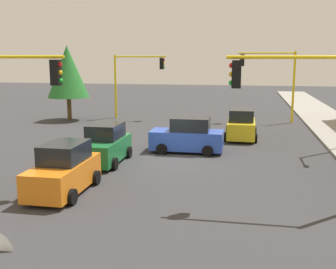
{
  "coord_description": "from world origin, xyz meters",
  "views": [
    {
      "loc": [
        20.53,
        3.68,
        5.27
      ],
      "look_at": [
        -0.74,
        -0.33,
        1.2
      ],
      "focal_mm": 43.87,
      "sensor_mm": 36.0,
      "label": 1
    }
  ],
  "objects_px": {
    "traffic_signal_near_right": "(2,94)",
    "tree_opposite_side": "(68,72)",
    "traffic_signal_far_right": "(136,74)",
    "car_blue": "(188,136)",
    "traffic_signal_far_left": "(271,72)",
    "car_green": "(105,145)",
    "traffic_signal_near_left": "(304,100)",
    "car_orange": "(64,170)",
    "car_yellow": "(241,125)"
  },
  "relations": [
    {
      "from": "traffic_signal_near_right",
      "to": "tree_opposite_side",
      "type": "distance_m",
      "value": 18.78
    },
    {
      "from": "traffic_signal_far_right",
      "to": "car_blue",
      "type": "bearing_deg",
      "value": 27.47
    },
    {
      "from": "tree_opposite_side",
      "to": "traffic_signal_far_left",
      "type": "bearing_deg",
      "value": 96.82
    },
    {
      "from": "traffic_signal_near_right",
      "to": "car_green",
      "type": "bearing_deg",
      "value": 153.38
    },
    {
      "from": "traffic_signal_far_right",
      "to": "tree_opposite_side",
      "type": "distance_m",
      "value": 5.7
    },
    {
      "from": "tree_opposite_side",
      "to": "car_blue",
      "type": "bearing_deg",
      "value": 49.16
    },
    {
      "from": "traffic_signal_near_left",
      "to": "tree_opposite_side",
      "type": "xyz_separation_m",
      "value": [
        -18.0,
        -16.66,
        0.25
      ]
    },
    {
      "from": "traffic_signal_far_right",
      "to": "traffic_signal_near_left",
      "type": "relative_size",
      "value": 1.01
    },
    {
      "from": "car_orange",
      "to": "car_green",
      "type": "distance_m",
      "value": 4.81
    },
    {
      "from": "traffic_signal_near_left",
      "to": "car_orange",
      "type": "distance_m",
      "value": 9.38
    },
    {
      "from": "traffic_signal_far_left",
      "to": "tree_opposite_side",
      "type": "relative_size",
      "value": 0.92
    },
    {
      "from": "car_blue",
      "to": "car_orange",
      "type": "bearing_deg",
      "value": -25.62
    },
    {
      "from": "car_orange",
      "to": "car_blue",
      "type": "distance_m",
      "value": 8.82
    },
    {
      "from": "traffic_signal_near_left",
      "to": "car_yellow",
      "type": "relative_size",
      "value": 1.39
    },
    {
      "from": "tree_opposite_side",
      "to": "car_green",
      "type": "relative_size",
      "value": 1.57
    },
    {
      "from": "car_green",
      "to": "traffic_signal_near_left",
      "type": "bearing_deg",
      "value": 61.35
    },
    {
      "from": "traffic_signal_near_left",
      "to": "car_blue",
      "type": "bearing_deg",
      "value": -147.54
    },
    {
      "from": "traffic_signal_far_left",
      "to": "tree_opposite_side",
      "type": "height_order",
      "value": "tree_opposite_side"
    },
    {
      "from": "traffic_signal_near_right",
      "to": "car_green",
      "type": "distance_m",
      "value": 6.19
    },
    {
      "from": "traffic_signal_far_right",
      "to": "traffic_signal_far_left",
      "type": "bearing_deg",
      "value": 90.0
    },
    {
      "from": "traffic_signal_near_right",
      "to": "tree_opposite_side",
      "type": "height_order",
      "value": "tree_opposite_side"
    },
    {
      "from": "car_blue",
      "to": "traffic_signal_near_left",
      "type": "bearing_deg",
      "value": 32.46
    },
    {
      "from": "car_orange",
      "to": "car_green",
      "type": "bearing_deg",
      "value": 179.79
    },
    {
      "from": "traffic_signal_far_left",
      "to": "car_green",
      "type": "height_order",
      "value": "traffic_signal_far_left"
    },
    {
      "from": "traffic_signal_near_right",
      "to": "traffic_signal_far_left",
      "type": "distance_m",
      "value": 23.01
    },
    {
      "from": "traffic_signal_far_left",
      "to": "traffic_signal_near_left",
      "type": "bearing_deg",
      "value": -0.16
    },
    {
      "from": "traffic_signal_far_left",
      "to": "car_blue",
      "type": "height_order",
      "value": "traffic_signal_far_left"
    },
    {
      "from": "traffic_signal_far_right",
      "to": "car_orange",
      "type": "bearing_deg",
      "value": 6.92
    },
    {
      "from": "traffic_signal_near_right",
      "to": "car_blue",
      "type": "distance_m",
      "value": 10.57
    },
    {
      "from": "traffic_signal_far_right",
      "to": "car_blue",
      "type": "distance_m",
      "value": 13.85
    },
    {
      "from": "tree_opposite_side",
      "to": "car_yellow",
      "type": "xyz_separation_m",
      "value": [
        5.54,
        14.49,
        -3.21
      ]
    },
    {
      "from": "traffic_signal_near_right",
      "to": "traffic_signal_far_left",
      "type": "height_order",
      "value": "traffic_signal_far_left"
    },
    {
      "from": "car_yellow",
      "to": "traffic_signal_near_right",
      "type": "bearing_deg",
      "value": -36.29
    },
    {
      "from": "tree_opposite_side",
      "to": "car_yellow",
      "type": "height_order",
      "value": "tree_opposite_side"
    },
    {
      "from": "traffic_signal_near_right",
      "to": "tree_opposite_side",
      "type": "relative_size",
      "value": 0.87
    },
    {
      "from": "car_yellow",
      "to": "car_blue",
      "type": "distance_m",
      "value": 5.33
    },
    {
      "from": "traffic_signal_near_left",
      "to": "car_yellow",
      "type": "distance_m",
      "value": 12.99
    },
    {
      "from": "traffic_signal_far_right",
      "to": "car_blue",
      "type": "xyz_separation_m",
      "value": [
        12.0,
        6.24,
        -3.0
      ]
    },
    {
      "from": "traffic_signal_near_left",
      "to": "tree_opposite_side",
      "type": "bearing_deg",
      "value": -137.22
    },
    {
      "from": "traffic_signal_far_left",
      "to": "traffic_signal_far_right",
      "type": "bearing_deg",
      "value": -90.0
    },
    {
      "from": "car_yellow",
      "to": "car_blue",
      "type": "relative_size",
      "value": 0.96
    },
    {
      "from": "traffic_signal_near_right",
      "to": "car_orange",
      "type": "xyz_separation_m",
      "value": [
        -0.04,
        2.41,
        -2.97
      ]
    },
    {
      "from": "traffic_signal_far_right",
      "to": "car_yellow",
      "type": "height_order",
      "value": "traffic_signal_far_right"
    },
    {
      "from": "traffic_signal_far_left",
      "to": "car_blue",
      "type": "xyz_separation_m",
      "value": [
        12.0,
        -5.14,
        -3.19
      ]
    },
    {
      "from": "traffic_signal_far_right",
      "to": "tree_opposite_side",
      "type": "height_order",
      "value": "tree_opposite_side"
    },
    {
      "from": "car_yellow",
      "to": "traffic_signal_far_left",
      "type": "bearing_deg",
      "value": 163.56
    },
    {
      "from": "traffic_signal_near_right",
      "to": "tree_opposite_side",
      "type": "bearing_deg",
      "value": -163.48
    },
    {
      "from": "traffic_signal_far_right",
      "to": "car_green",
      "type": "relative_size",
      "value": 1.38
    },
    {
      "from": "traffic_signal_near_left",
      "to": "car_yellow",
      "type": "xyz_separation_m",
      "value": [
        -12.46,
        -2.17,
        -2.96
      ]
    },
    {
      "from": "traffic_signal_near_right",
      "to": "car_yellow",
      "type": "distance_m",
      "value": 15.74
    }
  ]
}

